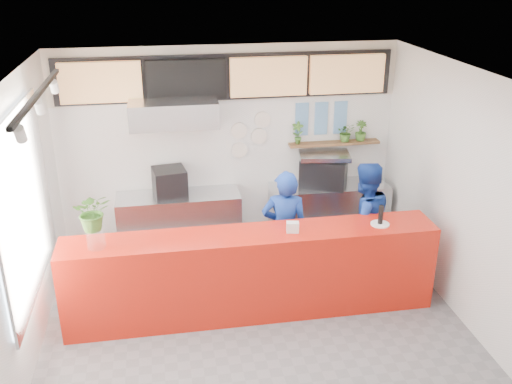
# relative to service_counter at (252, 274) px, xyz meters

# --- Properties ---
(floor) EXTENTS (5.00, 5.00, 0.00)m
(floor) POSITION_rel_service_counter_xyz_m (0.00, -0.40, -0.55)
(floor) COLOR slate
(floor) RESTS_ON ground
(ceiling) EXTENTS (5.00, 5.00, 0.00)m
(ceiling) POSITION_rel_service_counter_xyz_m (0.00, -0.40, 2.45)
(ceiling) COLOR silver
(wall_back) EXTENTS (5.00, 0.00, 5.00)m
(wall_back) POSITION_rel_service_counter_xyz_m (0.00, 2.10, 0.95)
(wall_back) COLOR white
(wall_back) RESTS_ON ground
(wall_left) EXTENTS (0.00, 5.00, 5.00)m
(wall_left) POSITION_rel_service_counter_xyz_m (-2.50, -0.40, 0.95)
(wall_left) COLOR white
(wall_left) RESTS_ON ground
(wall_right) EXTENTS (0.00, 5.00, 5.00)m
(wall_right) POSITION_rel_service_counter_xyz_m (2.50, -0.40, 0.95)
(wall_right) COLOR white
(wall_right) RESTS_ON ground
(service_counter) EXTENTS (4.50, 0.60, 1.10)m
(service_counter) POSITION_rel_service_counter_xyz_m (0.00, 0.00, 0.00)
(service_counter) COLOR red
(service_counter) RESTS_ON ground
(cream_band) EXTENTS (5.00, 0.02, 0.80)m
(cream_band) POSITION_rel_service_counter_xyz_m (0.00, 2.09, 2.05)
(cream_band) COLOR beige
(cream_band) RESTS_ON wall_back
(prep_bench) EXTENTS (1.80, 0.60, 0.90)m
(prep_bench) POSITION_rel_service_counter_xyz_m (-0.80, 1.80, -0.10)
(prep_bench) COLOR #B2B5BA
(prep_bench) RESTS_ON ground
(panini_oven) EXTENTS (0.52, 0.52, 0.41)m
(panini_oven) POSITION_rel_service_counter_xyz_m (-0.91, 1.80, 0.55)
(panini_oven) COLOR black
(panini_oven) RESTS_ON prep_bench
(extraction_hood) EXTENTS (1.20, 0.70, 0.35)m
(extraction_hood) POSITION_rel_service_counter_xyz_m (-0.80, 1.75, 1.60)
(extraction_hood) COLOR #B2B5BA
(extraction_hood) RESTS_ON ceiling
(hood_lip) EXTENTS (1.20, 0.69, 0.31)m
(hood_lip) POSITION_rel_service_counter_xyz_m (-0.80, 1.75, 1.40)
(hood_lip) COLOR #B2B5BA
(hood_lip) RESTS_ON ceiling
(right_bench) EXTENTS (1.80, 0.60, 0.90)m
(right_bench) POSITION_rel_service_counter_xyz_m (1.50, 1.80, -0.10)
(right_bench) COLOR #B2B5BA
(right_bench) RESTS_ON ground
(espresso_machine) EXTENTS (0.81, 0.72, 0.43)m
(espresso_machine) POSITION_rel_service_counter_xyz_m (1.39, 1.80, 0.57)
(espresso_machine) COLOR black
(espresso_machine) RESTS_ON right_bench
(espresso_tray) EXTENTS (0.81, 0.63, 0.07)m
(espresso_tray) POSITION_rel_service_counter_xyz_m (1.39, 1.80, 0.83)
(espresso_tray) COLOR #B4B7BB
(espresso_tray) RESTS_ON espresso_machine
(herb_shelf) EXTENTS (1.40, 0.18, 0.04)m
(herb_shelf) POSITION_rel_service_counter_xyz_m (1.60, 2.00, 0.95)
(herb_shelf) COLOR brown
(herb_shelf) RESTS_ON wall_back
(menu_board_far_left) EXTENTS (1.10, 0.10, 0.55)m
(menu_board_far_left) POSITION_rel_service_counter_xyz_m (-1.75, 1.98, 2.00)
(menu_board_far_left) COLOR tan
(menu_board_far_left) RESTS_ON wall_back
(menu_board_mid_left) EXTENTS (1.10, 0.10, 0.55)m
(menu_board_mid_left) POSITION_rel_service_counter_xyz_m (-0.59, 1.98, 2.00)
(menu_board_mid_left) COLOR black
(menu_board_mid_left) RESTS_ON wall_back
(menu_board_mid_right) EXTENTS (1.10, 0.10, 0.55)m
(menu_board_mid_right) POSITION_rel_service_counter_xyz_m (0.57, 1.98, 2.00)
(menu_board_mid_right) COLOR tan
(menu_board_mid_right) RESTS_ON wall_back
(menu_board_far_right) EXTENTS (1.10, 0.10, 0.55)m
(menu_board_far_right) POSITION_rel_service_counter_xyz_m (1.73, 1.98, 2.00)
(menu_board_far_right) COLOR tan
(menu_board_far_right) RESTS_ON wall_back
(soffit) EXTENTS (4.80, 0.04, 0.65)m
(soffit) POSITION_rel_service_counter_xyz_m (0.00, 2.06, 2.00)
(soffit) COLOR black
(soffit) RESTS_ON wall_back
(window_pane) EXTENTS (0.04, 2.20, 1.90)m
(window_pane) POSITION_rel_service_counter_xyz_m (-2.47, -0.10, 1.15)
(window_pane) COLOR silver
(window_pane) RESTS_ON wall_left
(window_frame) EXTENTS (0.03, 2.30, 2.00)m
(window_frame) POSITION_rel_service_counter_xyz_m (-2.45, -0.10, 1.15)
(window_frame) COLOR #B2B5BA
(window_frame) RESTS_ON wall_left
(track_rail) EXTENTS (0.05, 2.40, 0.04)m
(track_rail) POSITION_rel_service_counter_xyz_m (-2.10, -0.40, 2.39)
(track_rail) COLOR black
(track_rail) RESTS_ON ceiling
(dec_plate_a) EXTENTS (0.24, 0.03, 0.24)m
(dec_plate_a) POSITION_rel_service_counter_xyz_m (0.15, 2.07, 1.20)
(dec_plate_a) COLOR silver
(dec_plate_a) RESTS_ON wall_back
(dec_plate_b) EXTENTS (0.24, 0.03, 0.24)m
(dec_plate_b) POSITION_rel_service_counter_xyz_m (0.45, 2.07, 1.10)
(dec_plate_b) COLOR silver
(dec_plate_b) RESTS_ON wall_back
(dec_plate_c) EXTENTS (0.24, 0.03, 0.24)m
(dec_plate_c) POSITION_rel_service_counter_xyz_m (0.15, 2.07, 0.90)
(dec_plate_c) COLOR silver
(dec_plate_c) RESTS_ON wall_back
(dec_plate_d) EXTENTS (0.24, 0.03, 0.24)m
(dec_plate_d) POSITION_rel_service_counter_xyz_m (0.50, 2.07, 1.35)
(dec_plate_d) COLOR silver
(dec_plate_d) RESTS_ON wall_back
(photo_frame_a) EXTENTS (0.20, 0.02, 0.25)m
(photo_frame_a) POSITION_rel_service_counter_xyz_m (1.10, 2.08, 1.45)
(photo_frame_a) COLOR #598CBF
(photo_frame_a) RESTS_ON wall_back
(photo_frame_b) EXTENTS (0.20, 0.02, 0.25)m
(photo_frame_b) POSITION_rel_service_counter_xyz_m (1.40, 2.08, 1.45)
(photo_frame_b) COLOR #598CBF
(photo_frame_b) RESTS_ON wall_back
(photo_frame_c) EXTENTS (0.20, 0.02, 0.25)m
(photo_frame_c) POSITION_rel_service_counter_xyz_m (1.70, 2.08, 1.45)
(photo_frame_c) COLOR #598CBF
(photo_frame_c) RESTS_ON wall_back
(photo_frame_d) EXTENTS (0.20, 0.02, 0.25)m
(photo_frame_d) POSITION_rel_service_counter_xyz_m (1.10, 2.08, 1.20)
(photo_frame_d) COLOR #598CBF
(photo_frame_d) RESTS_ON wall_back
(photo_frame_e) EXTENTS (0.20, 0.02, 0.25)m
(photo_frame_e) POSITION_rel_service_counter_xyz_m (1.40, 2.08, 1.20)
(photo_frame_e) COLOR #598CBF
(photo_frame_e) RESTS_ON wall_back
(photo_frame_f) EXTENTS (0.20, 0.02, 0.25)m
(photo_frame_f) POSITION_rel_service_counter_xyz_m (1.70, 2.08, 1.20)
(photo_frame_f) COLOR #598CBF
(photo_frame_f) RESTS_ON wall_back
(staff_center) EXTENTS (0.68, 0.53, 1.66)m
(staff_center) POSITION_rel_service_counter_xyz_m (0.52, 0.53, 0.28)
(staff_center) COLOR navy
(staff_center) RESTS_ON ground
(staff_right) EXTENTS (0.95, 0.82, 1.70)m
(staff_right) POSITION_rel_service_counter_xyz_m (1.58, 0.54, 0.30)
(staff_right) COLOR navy
(staff_right) RESTS_ON ground
(herb_a) EXTENTS (0.21, 0.18, 0.34)m
(herb_a) POSITION_rel_service_counter_xyz_m (1.02, 2.00, 1.14)
(herb_a) COLOR #396624
(herb_a) RESTS_ON herb_shelf
(herb_c) EXTENTS (0.29, 0.26, 0.29)m
(herb_c) POSITION_rel_service_counter_xyz_m (1.78, 2.00, 1.11)
(herb_c) COLOR #396624
(herb_c) RESTS_ON herb_shelf
(herb_d) EXTENTS (0.19, 0.17, 0.31)m
(herb_d) POSITION_rel_service_counter_xyz_m (2.01, 2.00, 1.12)
(herb_d) COLOR #396624
(herb_d) RESTS_ON herb_shelf
(glass_vase) EXTENTS (0.26, 0.26, 0.25)m
(glass_vase) POSITION_rel_service_counter_xyz_m (-1.78, -0.05, 0.67)
(glass_vase) COLOR silver
(glass_vase) RESTS_ON service_counter
(basil_vase) EXTENTS (0.44, 0.39, 0.45)m
(basil_vase) POSITION_rel_service_counter_xyz_m (-1.78, -0.05, 0.99)
(basil_vase) COLOR #396624
(basil_vase) RESTS_ON glass_vase
(napkin_holder) EXTENTS (0.16, 0.12, 0.13)m
(napkin_holder) POSITION_rel_service_counter_xyz_m (0.48, -0.05, 0.61)
(napkin_holder) COLOR white
(napkin_holder) RESTS_ON service_counter
(white_plate) EXTENTS (0.26, 0.26, 0.02)m
(white_plate) POSITION_rel_service_counter_xyz_m (1.58, -0.04, 0.56)
(white_plate) COLOR white
(white_plate) RESTS_ON service_counter
(pepper_mill) EXTENTS (0.07, 0.07, 0.24)m
(pepper_mill) POSITION_rel_service_counter_xyz_m (1.58, -0.04, 0.68)
(pepper_mill) COLOR black
(pepper_mill) RESTS_ON white_plate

